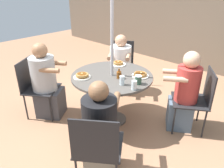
# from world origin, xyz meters

# --- Properties ---
(ground_plane) EXTENTS (12.00, 12.00, 0.00)m
(ground_plane) POSITION_xyz_m (0.00, 0.00, 0.00)
(ground_plane) COLOR #9E7051
(back_fence) EXTENTS (10.00, 0.06, 1.69)m
(back_fence) POSITION_xyz_m (0.00, 3.01, 0.84)
(back_fence) COLOR brown
(back_fence) RESTS_ON ground
(patio_table) EXTENTS (1.17, 1.17, 0.76)m
(patio_table) POSITION_xyz_m (0.00, 0.00, 0.65)
(patio_table) COLOR #4C4742
(patio_table) RESTS_ON ground
(umbrella_pole) EXTENTS (0.04, 0.04, 2.41)m
(umbrella_pole) POSITION_xyz_m (0.00, 0.00, 1.20)
(umbrella_pole) COLOR #ADADB2
(umbrella_pole) RESTS_ON ground
(patio_chair_north) EXTENTS (0.66, 0.66, 0.92)m
(patio_chair_north) POSITION_xyz_m (-0.99, -0.69, 0.53)
(patio_chair_north) COLOR #232326
(patio_chair_north) RESTS_ON ground
(diner_north) EXTENTS (0.59, 0.56, 1.19)m
(diner_north) POSITION_xyz_m (-0.84, -0.58, 0.54)
(diner_north) COLOR #3D3D42
(diner_north) RESTS_ON ground
(patio_chair_east) EXTENTS (0.66, 0.66, 0.92)m
(patio_chair_east) POSITION_xyz_m (0.72, -0.97, 0.53)
(patio_chair_east) COLOR #232326
(patio_chair_east) RESTS_ON ground
(diner_east) EXTENTS (0.58, 0.61, 1.15)m
(diner_east) POSITION_xyz_m (0.61, -0.82, 0.52)
(diner_east) COLOR gray
(diner_east) RESTS_ON ground
(patio_chair_south) EXTENTS (0.66, 0.66, 0.92)m
(patio_chair_south) POSITION_xyz_m (1.01, 0.67, 0.53)
(patio_chair_south) COLOR #232326
(patio_chair_south) RESTS_ON ground
(diner_south) EXTENTS (0.56, 0.52, 1.17)m
(diner_south) POSITION_xyz_m (0.86, 0.57, 0.55)
(diner_south) COLOR slate
(diner_south) RESTS_ON ground
(patio_chair_west) EXTENTS (0.66, 0.66, 0.92)m
(patio_chair_west) POSITION_xyz_m (-0.69, 0.99, 0.53)
(patio_chair_west) COLOR #232326
(patio_chair_west) RESTS_ON ground
(diner_west) EXTENTS (0.62, 0.65, 1.10)m
(diner_west) POSITION_xyz_m (-0.58, 0.84, 0.49)
(diner_west) COLOR beige
(diner_west) RESTS_ON ground
(pancake_plate_a) EXTENTS (0.24, 0.24, 0.06)m
(pancake_plate_a) POSITION_xyz_m (-0.21, 0.37, 0.78)
(pancake_plate_a) COLOR silver
(pancake_plate_a) RESTS_ON patio_table
(pancake_plate_b) EXTENTS (0.24, 0.24, 0.06)m
(pancake_plate_b) POSITION_xyz_m (0.32, 0.24, 0.78)
(pancake_plate_b) COLOR silver
(pancake_plate_b) RESTS_ON patio_table
(pancake_plate_c) EXTENTS (0.24, 0.24, 0.07)m
(pancake_plate_c) POSITION_xyz_m (-0.24, -0.35, 0.79)
(pancake_plate_c) COLOR silver
(pancake_plate_c) RESTS_ON patio_table
(syrup_bottle) EXTENTS (0.09, 0.07, 0.14)m
(syrup_bottle) POSITION_xyz_m (0.14, -0.01, 0.82)
(syrup_bottle) COLOR brown
(syrup_bottle) RESTS_ON patio_table
(coffee_cup) EXTENTS (0.09, 0.09, 0.12)m
(coffee_cup) POSITION_xyz_m (0.44, 0.03, 0.82)
(coffee_cup) COLOR #33513D
(coffee_cup) RESTS_ON patio_table
(drinking_glass_a) EXTENTS (0.07, 0.07, 0.12)m
(drinking_glass_a) POSITION_xyz_m (0.51, -0.14, 0.82)
(drinking_glass_a) COLOR silver
(drinking_glass_a) RESTS_ON patio_table
(drinking_glass_b) EXTENTS (0.06, 0.06, 0.12)m
(drinking_glass_b) POSITION_xyz_m (0.31, -0.14, 0.82)
(drinking_glass_b) COLOR silver
(drinking_glass_b) RESTS_ON patio_table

